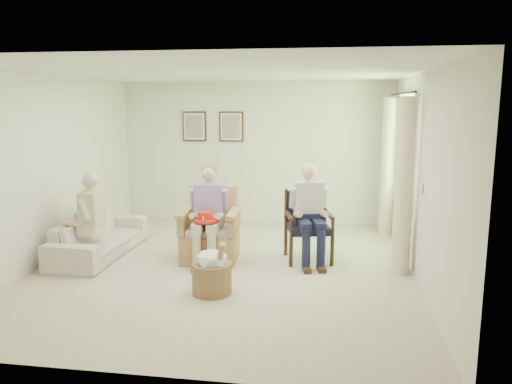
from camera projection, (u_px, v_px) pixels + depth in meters
floor at (225, 268)px, 6.79m from camera, size 5.50×5.50×0.00m
back_wall at (256, 153)px, 9.23m from camera, size 5.00×0.04×2.60m
front_wall at (149, 223)px, 3.88m from camera, size 5.00×0.04×2.60m
left_wall at (48, 170)px, 6.93m from camera, size 0.04×5.50×2.60m
right_wall at (421, 178)px, 6.18m from camera, size 0.04×5.50×2.60m
ceiling at (223, 72)px, 6.32m from camera, size 5.00×5.50×0.02m
window at (406, 146)px, 7.30m from camera, size 0.13×2.50×1.63m
curtain_left at (404, 187)px, 6.45m from camera, size 0.34×0.34×2.30m
curtain_right at (388, 167)px, 8.36m from camera, size 0.34×0.34×2.30m
framed_print_left at (194, 126)px, 9.28m from camera, size 0.45×0.05×0.55m
framed_print_right at (231, 127)px, 9.17m from camera, size 0.45×0.05×0.55m
wicker_armchair at (211, 237)px, 7.13m from camera, size 0.79×0.79×1.01m
wood_armchair at (309, 223)px, 7.11m from camera, size 0.62×0.59×0.96m
sofa at (99, 237)px, 7.32m from camera, size 1.93×0.75×0.56m
person_wicker at (208, 208)px, 6.92m from camera, size 0.40×0.62×1.34m
person_dark at (309, 207)px, 6.91m from camera, size 0.40×0.63×1.36m
person_sofa at (88, 214)px, 6.95m from camera, size 0.42×0.62×1.24m
red_hat at (206, 218)px, 6.74m from camera, size 0.32×0.32×0.14m
hatbox at (212, 271)px, 5.85m from camera, size 0.54×0.54×0.69m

